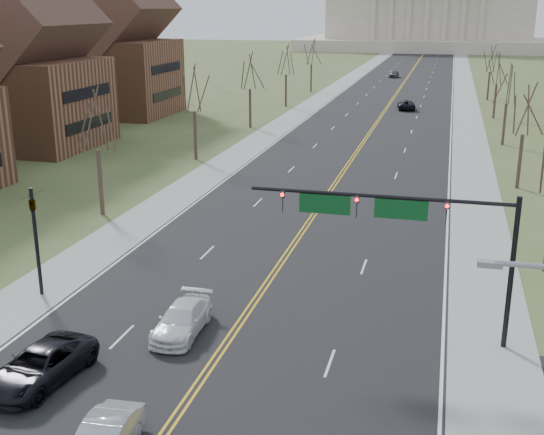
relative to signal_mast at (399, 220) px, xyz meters
The scene contains 25 objects.
road 96.96m from the signal_mast, 94.41° to the left, with size 20.00×380.00×0.01m, color black.
cross_road 12.03m from the signal_mast, 134.80° to the right, with size 120.00×14.00×0.01m, color black.
sidewalk_left 98.61m from the signal_mast, 101.39° to the left, with size 4.00×380.00×0.03m, color gray.
sidewalk_right 96.78m from the signal_mast, 87.30° to the left, with size 4.00×380.00×0.03m, color gray.
center_line 96.96m from the signal_mast, 94.41° to the left, with size 0.42×380.00×0.01m, color gold.
edge_line_left 98.20m from the signal_mast, 100.13° to the left, with size 0.15×380.00×0.01m, color silver.
edge_line_right 96.70m from the signal_mast, 88.60° to the left, with size 0.15×380.00×0.01m, color silver.
capitol 236.68m from the signal_mast, 91.80° to the left, with size 90.00×60.00×50.00m.
signal_mast is the anchor object (origin of this frame).
signal_left 19.06m from the signal_mast, behind, with size 0.32×0.36×6.00m.
tree_l_0 27.17m from the signal_mast, 147.71° to the left, with size 3.96×3.96×9.00m.
tree_r_1 31.56m from the signal_mast, 75.21° to the left, with size 3.74×3.74×8.50m.
tree_l_1 41.45m from the signal_mast, 123.63° to the left, with size 3.96×3.96×9.00m.
tree_r_2 51.15m from the signal_mast, 80.94° to the left, with size 3.74×3.74×8.50m.
tree_l_2 59.15m from the signal_mast, 112.83° to the left, with size 3.96×3.96×9.00m.
tree_r_3 70.96m from the signal_mast, 83.48° to the left, with size 3.74×3.74×8.50m.
tree_l_3 77.96m from the signal_mast, 107.12° to the left, with size 3.96×3.96×9.00m.
tree_r_4 90.86m from the signal_mast, 84.91° to the left, with size 3.74×3.74×8.50m.
tree_l_4 97.25m from the signal_mast, 103.65° to the left, with size 3.96×3.96×9.00m.
bldg_left_mid 56.81m from the signal_mast, 139.96° to the left, with size 15.10×14.28×20.75m.
bldg_left_far 75.76m from the signal_mast, 126.91° to the left, with size 17.10×14.28×23.25m.
car_sb_outer_lead 16.78m from the signal_mast, 149.87° to the right, with size 2.49×5.40×1.50m, color black.
car_sb_inner_second 11.29m from the signal_mast, 166.34° to the right, with size 1.95×4.79×1.39m, color silver.
car_far_nb 76.23m from the signal_mast, 93.34° to the left, with size 2.42×5.26×1.46m, color black.
car_far_sb 125.68m from the signal_mast, 94.71° to the left, with size 1.69×4.21×1.43m, color #46474D.
Camera 1 is at (9.21, -16.51, 15.01)m, focal length 45.00 mm.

